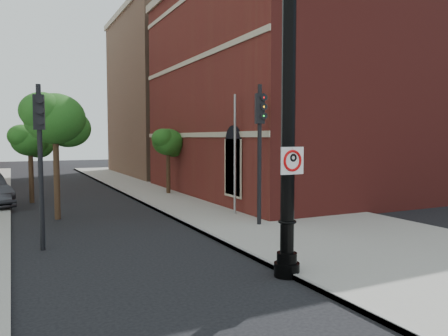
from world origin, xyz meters
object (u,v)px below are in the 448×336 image
traffic_signal_left (40,139)px  traffic_signal_right (260,132)px  lamppost (288,136)px  no_parking_sign (292,160)px

traffic_signal_left → traffic_signal_right: size_ratio=0.93×
lamppost → no_parking_sign: (-0.00, -0.19, -0.58)m
no_parking_sign → traffic_signal_right: bearing=64.8°
lamppost → traffic_signal_right: bearing=65.9°
no_parking_sign → traffic_signal_left: 7.51m
lamppost → traffic_signal_right: (2.35, 5.27, 0.17)m
no_parking_sign → traffic_signal_right: (2.36, 5.45, 0.75)m
traffic_signal_left → traffic_signal_right: (7.51, 0.01, 0.26)m
no_parking_sign → traffic_signal_left: (-5.15, 5.44, 0.49)m
lamppost → traffic_signal_left: lamppost is taller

